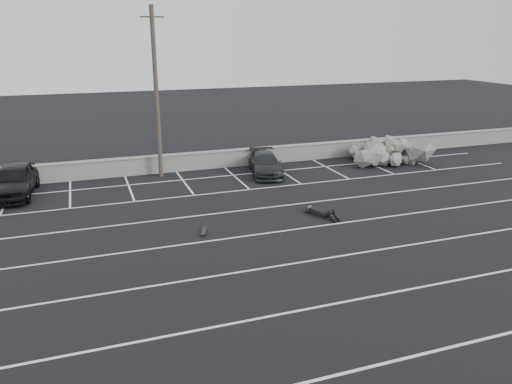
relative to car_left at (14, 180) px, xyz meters
name	(u,v)px	position (x,y,z in m)	size (l,w,h in m)	color
ground	(304,262)	(10.60, -12.00, -0.81)	(120.00, 120.00, 0.00)	black
seawall	(208,160)	(10.60, 2.00, -0.26)	(50.00, 0.45, 1.06)	gray
stall_lines	(260,221)	(10.52, -7.59, -0.81)	(36.00, 20.05, 0.01)	silver
car_left	(14,180)	(0.00, 0.00, 0.00)	(1.92, 4.77, 1.63)	black
car_right	(266,164)	(13.46, -0.43, -0.20)	(1.71, 4.20, 1.22)	black
utility_pole	(156,93)	(7.60, 1.20, 3.93)	(1.25, 0.25, 9.37)	#4C4238
trash_bin	(369,149)	(21.69, 1.60, -0.34)	(0.63, 0.63, 0.94)	#27272A
riprap_pile	(389,156)	(21.73, -0.65, -0.30)	(5.40, 4.29, 1.32)	gray
person	(318,209)	(13.32, -7.61, -0.56)	(1.66, 2.66, 0.50)	black
skateboard	(204,232)	(7.84, -8.13, -0.75)	(0.42, 0.74, 0.09)	black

